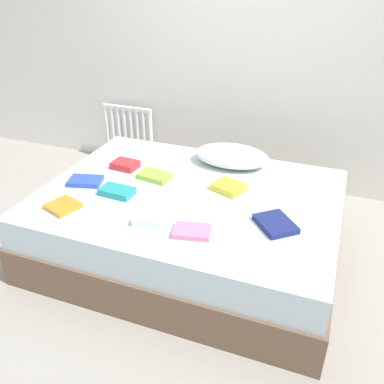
% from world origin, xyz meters
% --- Properties ---
extents(ground_plane, '(8.00, 8.00, 0.00)m').
position_xyz_m(ground_plane, '(0.00, 0.00, 0.00)').
color(ground_plane, '#9E998E').
extents(back_wall, '(6.00, 0.10, 2.80)m').
position_xyz_m(back_wall, '(0.00, 1.35, 1.40)').
color(back_wall, silver).
rests_on(back_wall, ground).
extents(bed, '(2.00, 1.50, 0.50)m').
position_xyz_m(bed, '(0.00, 0.00, 0.25)').
color(bed, brown).
rests_on(bed, ground).
extents(radiator, '(0.54, 0.04, 0.53)m').
position_xyz_m(radiator, '(-1.13, 1.20, 0.35)').
color(radiator, white).
rests_on(radiator, ground).
extents(pillow, '(0.56, 0.36, 0.14)m').
position_xyz_m(pillow, '(0.14, 0.53, 0.57)').
color(pillow, white).
rests_on(pillow, bed).
extents(textbook_lime, '(0.25, 0.18, 0.04)m').
position_xyz_m(textbook_lime, '(-0.31, 0.11, 0.52)').
color(textbook_lime, '#8CC638').
rests_on(textbook_lime, bed).
extents(textbook_teal, '(0.23, 0.15, 0.05)m').
position_xyz_m(textbook_teal, '(-0.44, -0.19, 0.52)').
color(textbook_teal, teal).
rests_on(textbook_teal, bed).
extents(textbook_yellow, '(0.25, 0.23, 0.05)m').
position_xyz_m(textbook_yellow, '(0.24, 0.13, 0.52)').
color(textbook_yellow, yellow).
rests_on(textbook_yellow, bed).
extents(textbook_blue, '(0.26, 0.21, 0.03)m').
position_xyz_m(textbook_blue, '(-0.73, -0.13, 0.52)').
color(textbook_blue, '#2847B7').
rests_on(textbook_blue, bed).
extents(textbook_white, '(0.19, 0.18, 0.05)m').
position_xyz_m(textbook_white, '(-0.09, -0.41, 0.53)').
color(textbook_white, white).
rests_on(textbook_white, bed).
extents(textbook_pink, '(0.24, 0.19, 0.03)m').
position_xyz_m(textbook_pink, '(0.18, -0.44, 0.51)').
color(textbook_pink, pink).
rests_on(textbook_pink, bed).
extents(textbook_navy, '(0.30, 0.30, 0.03)m').
position_xyz_m(textbook_navy, '(0.62, -0.19, 0.52)').
color(textbook_navy, navy).
rests_on(textbook_navy, bed).
extents(textbook_orange, '(0.23, 0.23, 0.03)m').
position_xyz_m(textbook_orange, '(-0.67, -0.47, 0.51)').
color(textbook_orange, orange).
rests_on(textbook_orange, bed).
extents(textbook_red, '(0.19, 0.16, 0.05)m').
position_xyz_m(textbook_red, '(-0.59, 0.19, 0.53)').
color(textbook_red, red).
rests_on(textbook_red, bed).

